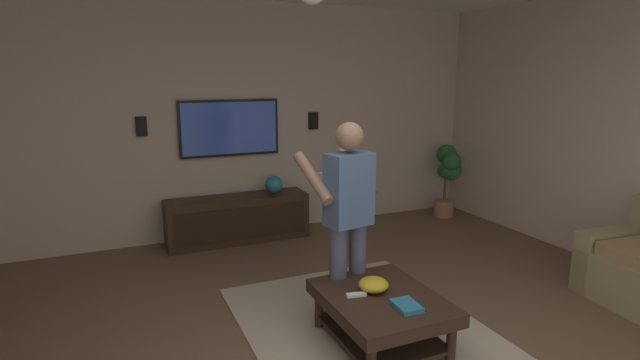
{
  "coord_description": "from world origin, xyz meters",
  "views": [
    {
      "loc": [
        -2.5,
        1.5,
        2.0
      ],
      "look_at": [
        1.26,
        -0.16,
        1.11
      ],
      "focal_mm": 27.5,
      "sensor_mm": 36.0,
      "label": 1
    }
  ],
  "objects_px": {
    "media_console": "(238,219)",
    "potted_plant_tall": "(448,172)",
    "tv": "(230,128)",
    "wall_speaker_right": "(141,126)",
    "coffee_table": "(381,308)",
    "remote_white": "(356,295)",
    "wall_speaker_left": "(313,121)",
    "person_standing": "(347,211)",
    "vase_round": "(274,185)",
    "book": "(406,306)",
    "bowl": "(373,285)"
  },
  "relations": [
    {
      "from": "vase_round",
      "to": "person_standing",
      "type": "bearing_deg",
      "value": 176.47
    },
    {
      "from": "potted_plant_tall",
      "to": "book",
      "type": "xyz_separation_m",
      "value": [
        -2.8,
        2.54,
        -0.24
      ]
    },
    {
      "from": "media_console",
      "to": "potted_plant_tall",
      "type": "xyz_separation_m",
      "value": [
        -0.19,
        -2.97,
        0.38
      ]
    },
    {
      "from": "remote_white",
      "to": "wall_speaker_left",
      "type": "distance_m",
      "value": 3.23
    },
    {
      "from": "remote_white",
      "to": "wall_speaker_left",
      "type": "height_order",
      "value": "wall_speaker_left"
    },
    {
      "from": "coffee_table",
      "to": "remote_white",
      "type": "relative_size",
      "value": 6.67
    },
    {
      "from": "vase_round",
      "to": "potted_plant_tall",
      "type": "bearing_deg",
      "value": -94.31
    },
    {
      "from": "tv",
      "to": "potted_plant_tall",
      "type": "bearing_deg",
      "value": 81.75
    },
    {
      "from": "wall_speaker_right",
      "to": "book",
      "type": "bearing_deg",
      "value": -156.08
    },
    {
      "from": "potted_plant_tall",
      "to": "person_standing",
      "type": "bearing_deg",
      "value": 128.28
    },
    {
      "from": "person_standing",
      "to": "coffee_table",
      "type": "bearing_deg",
      "value": 175.21
    },
    {
      "from": "coffee_table",
      "to": "wall_speaker_right",
      "type": "height_order",
      "value": "wall_speaker_right"
    },
    {
      "from": "person_standing",
      "to": "wall_speaker_right",
      "type": "height_order",
      "value": "person_standing"
    },
    {
      "from": "person_standing",
      "to": "wall_speaker_left",
      "type": "xyz_separation_m",
      "value": [
        2.53,
        -0.78,
        0.47
      ]
    },
    {
      "from": "vase_round",
      "to": "wall_speaker_left",
      "type": "distance_m",
      "value": 1.01
    },
    {
      "from": "media_console",
      "to": "book",
      "type": "distance_m",
      "value": 3.03
    },
    {
      "from": "potted_plant_tall",
      "to": "tv",
      "type": "bearing_deg",
      "value": 81.75
    },
    {
      "from": "person_standing",
      "to": "wall_speaker_right",
      "type": "bearing_deg",
      "value": 16.85
    },
    {
      "from": "potted_plant_tall",
      "to": "bowl",
      "type": "xyz_separation_m",
      "value": [
        -2.47,
        2.61,
        -0.2
      ]
    },
    {
      "from": "media_console",
      "to": "book",
      "type": "bearing_deg",
      "value": 8.23
    },
    {
      "from": "coffee_table",
      "to": "tv",
      "type": "bearing_deg",
      "value": 7.23
    },
    {
      "from": "person_standing",
      "to": "wall_speaker_left",
      "type": "distance_m",
      "value": 2.69
    },
    {
      "from": "bowl",
      "to": "wall_speaker_left",
      "type": "height_order",
      "value": "wall_speaker_left"
    },
    {
      "from": "bowl",
      "to": "wall_speaker_left",
      "type": "bearing_deg",
      "value": -14.39
    },
    {
      "from": "vase_round",
      "to": "wall_speaker_left",
      "type": "bearing_deg",
      "value": -68.26
    },
    {
      "from": "person_standing",
      "to": "vase_round",
      "type": "bearing_deg",
      "value": -14.51
    },
    {
      "from": "book",
      "to": "tv",
      "type": "bearing_deg",
      "value": -168.74
    },
    {
      "from": "remote_white",
      "to": "vase_round",
      "type": "distance_m",
      "value": 2.71
    },
    {
      "from": "book",
      "to": "vase_round",
      "type": "height_order",
      "value": "vase_round"
    },
    {
      "from": "potted_plant_tall",
      "to": "book",
      "type": "relative_size",
      "value": 4.67
    },
    {
      "from": "person_standing",
      "to": "bowl",
      "type": "distance_m",
      "value": 0.62
    },
    {
      "from": "coffee_table",
      "to": "bowl",
      "type": "xyz_separation_m",
      "value": [
        0.09,
        0.02,
        0.16
      ]
    },
    {
      "from": "coffee_table",
      "to": "media_console",
      "type": "relative_size",
      "value": 0.59
    },
    {
      "from": "wall_speaker_left",
      "to": "coffee_table",
      "type": "bearing_deg",
      "value": 166.35
    },
    {
      "from": "tv",
      "to": "bowl",
      "type": "height_order",
      "value": "tv"
    },
    {
      "from": "coffee_table",
      "to": "wall_speaker_left",
      "type": "height_order",
      "value": "wall_speaker_left"
    },
    {
      "from": "person_standing",
      "to": "book",
      "type": "relative_size",
      "value": 7.45
    },
    {
      "from": "book",
      "to": "wall_speaker_right",
      "type": "distance_m",
      "value": 3.69
    },
    {
      "from": "tv",
      "to": "wall_speaker_right",
      "type": "xyz_separation_m",
      "value": [
        0.01,
        1.01,
        0.06
      ]
    },
    {
      "from": "tv",
      "to": "wall_speaker_left",
      "type": "distance_m",
      "value": 1.11
    },
    {
      "from": "wall_speaker_left",
      "to": "person_standing",
      "type": "bearing_deg",
      "value": 162.86
    },
    {
      "from": "bowl",
      "to": "tv",
      "type": "bearing_deg",
      "value": 7.11
    },
    {
      "from": "potted_plant_tall",
      "to": "book",
      "type": "bearing_deg",
      "value": 137.83
    },
    {
      "from": "person_standing",
      "to": "remote_white",
      "type": "distance_m",
      "value": 0.68
    },
    {
      "from": "coffee_table",
      "to": "vase_round",
      "type": "relative_size",
      "value": 4.55
    },
    {
      "from": "remote_white",
      "to": "wall_speaker_right",
      "type": "bearing_deg",
      "value": -56.22
    },
    {
      "from": "potted_plant_tall",
      "to": "wall_speaker_right",
      "type": "distance_m",
      "value": 4.08
    },
    {
      "from": "media_console",
      "to": "person_standing",
      "type": "height_order",
      "value": "person_standing"
    },
    {
      "from": "vase_round",
      "to": "wall_speaker_right",
      "type": "xyz_separation_m",
      "value": [
        0.26,
        1.48,
        0.76
      ]
    },
    {
      "from": "person_standing",
      "to": "wall_speaker_right",
      "type": "distance_m",
      "value": 2.9
    }
  ]
}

